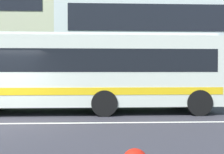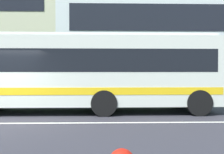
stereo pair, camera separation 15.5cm
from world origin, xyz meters
name	(u,v)px [view 1 (the left image)]	position (x,y,z in m)	size (l,w,h in m)	color
hedge_row_far	(101,93)	(3.50, 6.31, 0.51)	(15.42, 1.10, 1.02)	#316D29
apartment_block_right	(200,37)	(12.20, 14.53, 4.74)	(23.90, 8.85, 9.49)	silver
transit_bus	(88,70)	(2.96, 2.48, 1.77)	(10.64, 2.68, 3.21)	silver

